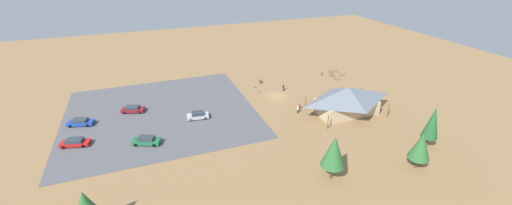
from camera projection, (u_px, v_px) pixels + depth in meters
name	position (u px, v px, depth m)	size (l,w,h in m)	color
ground	(276.00, 96.00, 73.76)	(160.00, 160.00, 0.00)	#937047
parking_lot_asphalt	(161.00, 112.00, 66.15)	(37.42, 35.53, 0.05)	#56565B
bike_pavilion	(347.00, 99.00, 64.76)	(14.51, 8.97, 5.70)	#C6B28E
trash_bin	(261.00, 82.00, 80.56)	(0.60, 0.60, 0.90)	brown
lot_sign	(255.00, 89.00, 73.64)	(0.56, 0.08, 2.20)	#99999E
pine_center	(421.00, 146.00, 47.77)	(3.17, 3.17, 6.12)	brown
pine_east	(432.00, 123.00, 52.85)	(2.67, 2.67, 7.39)	brown
pine_far_west	(334.00, 151.00, 45.26)	(3.52, 3.52, 7.09)	brown
bicycle_silver_lone_east	(337.00, 79.00, 82.52)	(1.18, 1.41, 0.86)	black
bicycle_yellow_edge_south	(338.00, 94.00, 73.64)	(1.32, 1.26, 0.83)	black
bicycle_orange_yard_right	(342.00, 74.00, 85.50)	(1.45, 0.95, 0.79)	black
bicycle_black_yard_center	(331.00, 72.00, 86.76)	(0.48, 1.82, 0.86)	black
bicycle_teal_near_porch	(336.00, 71.00, 87.83)	(0.93, 1.54, 0.83)	black
bicycle_blue_front_row	(322.00, 74.00, 85.71)	(1.40, 1.05, 0.80)	black
bicycle_green_yard_left	(332.00, 75.00, 84.77)	(1.70, 0.48, 0.87)	black
car_green_back_corner	(146.00, 141.00, 55.02)	(5.03, 3.53, 1.44)	#1E6B3D
car_red_inner_stall	(75.00, 142.00, 54.61)	(4.99, 2.94, 1.32)	red
car_silver_far_end	(198.00, 115.00, 63.42)	(4.40, 2.40, 1.43)	#BCBCC1
car_blue_mid_lot	(80.00, 122.00, 60.98)	(4.97, 3.07, 1.38)	#1E42B2
car_maroon_end_stall	(133.00, 109.00, 65.96)	(4.81, 3.13, 1.37)	maroon
visitor_crossing_yard	(298.00, 109.00, 65.60)	(0.40, 0.39, 1.72)	#2D3347
visitor_by_pavilion	(283.00, 87.00, 76.08)	(0.36, 0.39, 1.69)	#2D3347
visitor_near_lot	(299.00, 106.00, 67.22)	(0.36, 0.36, 1.62)	#2D3347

